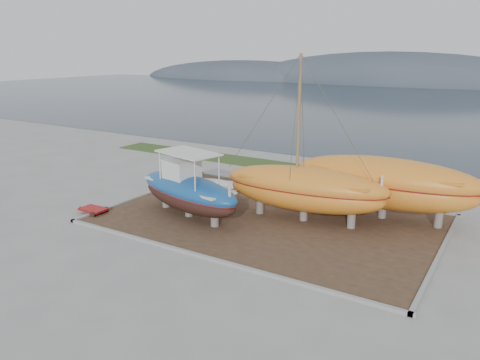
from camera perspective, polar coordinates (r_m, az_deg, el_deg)
The scene contains 10 objects.
ground at distance 23.42m, azimuth -1.18°, elevation -7.74°, with size 140.00×140.00×0.00m, color gray.
dirt_patch at distance 26.61m, azimuth 3.52°, elevation -4.77°, with size 18.00×12.00×0.06m, color #422D1E.
curb_frame at distance 26.60m, azimuth 3.52°, elevation -4.68°, with size 18.60×12.60×0.15m, color gray, non-canonical shape.
grass_strip at distance 36.70m, azimuth 12.07°, elevation 0.64°, with size 44.00×3.00×0.08m, color #284219.
sea at distance 89.30m, azimuth 24.28°, elevation 8.23°, with size 260.00×100.00×0.04m, color #17262F, non-canonical shape.
blue_caique at distance 26.57m, azimuth -6.33°, elevation -0.54°, with size 7.80×2.44×3.76m, color #164C8B, non-canonical shape.
white_dinghy at distance 29.71m, azimuth -4.41°, elevation -1.19°, with size 4.45×1.67×1.34m, color silver, non-canonical shape.
orange_sailboat at distance 25.38m, azimuth 8.10°, elevation 4.79°, with size 9.25×2.73×9.06m, color orange, non-canonical shape.
orange_bare_hull at distance 27.41m, azimuth 17.16°, elevation -1.06°, with size 10.33×3.10×3.39m, color orange, non-canonical shape.
red_trailer at distance 28.79m, azimuth -17.42°, elevation -3.61°, with size 2.33×1.17×0.33m, color #A51412, non-canonical shape.
Camera 1 is at (11.72, -18.04, 9.25)m, focal length 35.00 mm.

